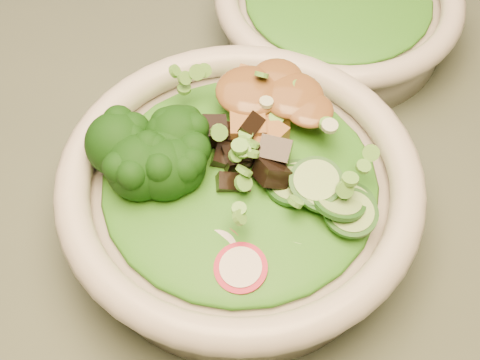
% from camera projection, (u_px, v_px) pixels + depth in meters
% --- Properties ---
extents(salad_bowl, '(0.28, 0.28, 0.07)m').
position_uv_depth(salad_bowl, '(240.00, 195.00, 0.52)').
color(salad_bowl, beige).
rests_on(salad_bowl, dining_table).
extents(side_bowl, '(0.24, 0.24, 0.06)m').
position_uv_depth(side_bowl, '(337.00, 12.00, 0.65)').
color(side_bowl, beige).
rests_on(side_bowl, dining_table).
extents(lettuce_bed, '(0.21, 0.21, 0.02)m').
position_uv_depth(lettuce_bed, '(240.00, 179.00, 0.50)').
color(lettuce_bed, '#1E5E13').
rests_on(lettuce_bed, salad_bowl).
extents(broccoli_florets, '(0.09, 0.09, 0.05)m').
position_uv_depth(broccoli_florets, '(157.00, 148.00, 0.50)').
color(broccoli_florets, black).
rests_on(broccoli_florets, salad_bowl).
extents(radish_slices, '(0.12, 0.06, 0.02)m').
position_uv_depth(radish_slices, '(215.00, 254.00, 0.46)').
color(radish_slices, maroon).
rests_on(radish_slices, salad_bowl).
extents(cucumber_slices, '(0.08, 0.08, 0.04)m').
position_uv_depth(cucumber_slices, '(328.00, 193.00, 0.48)').
color(cucumber_slices, '#93C76E').
rests_on(cucumber_slices, salad_bowl).
extents(mushroom_heap, '(0.08, 0.08, 0.04)m').
position_uv_depth(mushroom_heap, '(245.00, 155.00, 0.50)').
color(mushroom_heap, black).
rests_on(mushroom_heap, salad_bowl).
extents(tofu_cubes, '(0.10, 0.08, 0.04)m').
position_uv_depth(tofu_cubes, '(267.00, 107.00, 0.53)').
color(tofu_cubes, olive).
rests_on(tofu_cubes, salad_bowl).
extents(peanut_sauce, '(0.07, 0.06, 0.02)m').
position_uv_depth(peanut_sauce, '(267.00, 95.00, 0.51)').
color(peanut_sauce, brown).
rests_on(peanut_sauce, tofu_cubes).
extents(scallion_garnish, '(0.20, 0.20, 0.02)m').
position_uv_depth(scallion_garnish, '(240.00, 159.00, 0.48)').
color(scallion_garnish, '#5AA339').
rests_on(scallion_garnish, salad_bowl).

